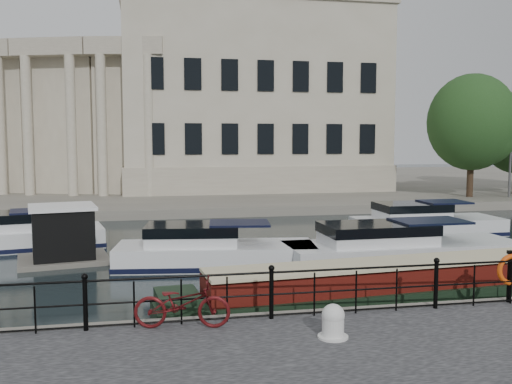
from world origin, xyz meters
TOP-DOWN VIEW (x-y plane):
  - ground_plane at (0.00, 0.00)m, footprint 160.00×160.00m
  - far_bank at (0.00, 39.00)m, footprint 120.00×42.00m
  - railing at (0.00, -2.25)m, footprint 24.14×0.14m
  - civic_building at (-1.00, 34.71)m, footprint 53.55×31.84m
  - bicycle at (-2.00, -2.49)m, footprint 2.14×1.05m
  - mooring_bollard at (0.95, -3.70)m, footprint 0.62×0.62m
  - life_ring_post at (6.03, -2.19)m, footprint 0.79×0.20m
  - narrowboat at (3.85, 0.04)m, footprint 13.00×2.88m
  - harbour_hut at (-5.71, 7.50)m, footprint 3.62×3.19m
  - cabin_cruisers at (2.42, 7.66)m, footprint 25.74×9.15m

SIDE VIEW (x-z plane):
  - ground_plane at x=0.00m, z-range 0.00..0.00m
  - far_bank at x=0.00m, z-range 0.00..0.55m
  - narrowboat at x=3.85m, z-range -0.37..1.10m
  - cabin_cruisers at x=2.42m, z-range -0.63..1.36m
  - mooring_bollard at x=0.95m, z-range 0.53..1.23m
  - harbour_hut at x=-5.71m, z-range -0.14..2.05m
  - bicycle at x=-2.00m, z-range 0.55..1.63m
  - railing at x=0.00m, z-range 0.59..1.81m
  - life_ring_post at x=6.03m, z-range 0.71..2.00m
  - civic_building at x=-1.00m, z-range -1.39..15.46m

